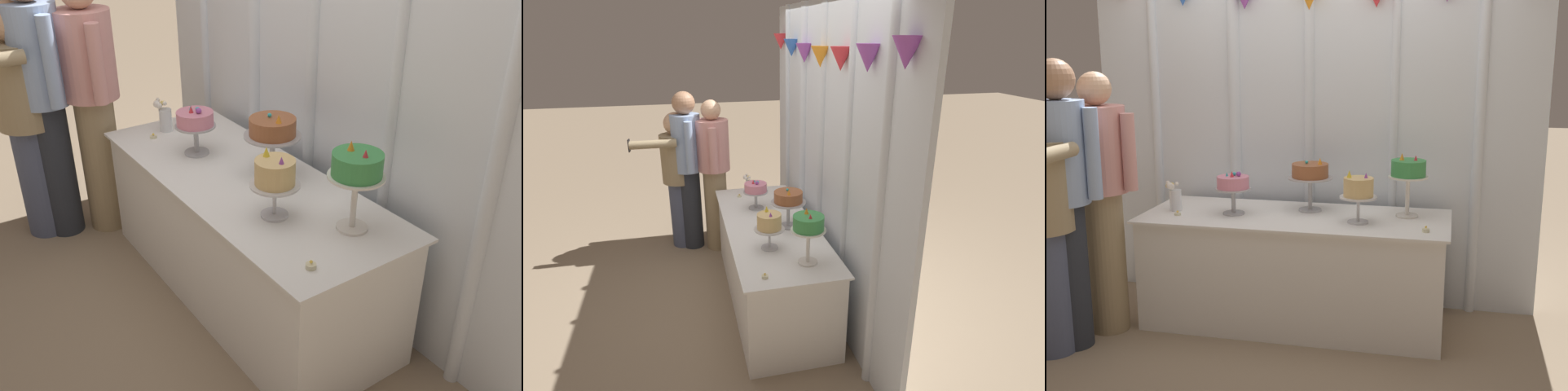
{
  "view_description": "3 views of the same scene",
  "coord_description": "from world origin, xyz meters",
  "views": [
    {
      "loc": [
        2.29,
        -1.34,
        2.09
      ],
      "look_at": [
        0.29,
        0.02,
        0.78
      ],
      "focal_mm": 39.83,
      "sensor_mm": 36.0,
      "label": 1
    },
    {
      "loc": [
        3.36,
        -0.59,
        2.29
      ],
      "look_at": [
        -0.05,
        0.24,
        0.97
      ],
      "focal_mm": 30.06,
      "sensor_mm": 36.0,
      "label": 2
    },
    {
      "loc": [
        0.96,
        -3.83,
        1.78
      ],
      "look_at": [
        0.07,
        0.13,
        0.86
      ],
      "focal_mm": 44.74,
      "sensor_mm": 36.0,
      "label": 3
    }
  ],
  "objects": [
    {
      "name": "ground_plane",
      "position": [
        0.0,
        0.0,
        0.0
      ],
      "size": [
        24.0,
        24.0,
        0.0
      ],
      "primitive_type": "plane",
      "color": "gray"
    },
    {
      "name": "draped_curtain",
      "position": [
        -0.01,
        0.57,
        1.33
      ],
      "size": [
        3.13,
        0.16,
        2.54
      ],
      "color": "silver",
      "rests_on": "ground_plane"
    },
    {
      "name": "cake_table",
      "position": [
        0.0,
        0.1,
        0.37
      ],
      "size": [
        1.97,
        0.76,
        0.73
      ],
      "color": "white",
      "rests_on": "ground_plane"
    },
    {
      "name": "cake_display_leftmost",
      "position": [
        -0.4,
        0.05,
        0.93
      ],
      "size": [
        0.23,
        0.23,
        0.29
      ],
      "color": "#B2B2B7",
      "rests_on": "cake_table"
    },
    {
      "name": "cake_display_midleft",
      "position": [
        0.07,
        0.24,
        0.98
      ],
      "size": [
        0.3,
        0.3,
        0.36
      ],
      "color": "#B2B2B7",
      "rests_on": "cake_table"
    },
    {
      "name": "cake_display_midright",
      "position": [
        0.42,
        0.01,
        0.94
      ],
      "size": [
        0.23,
        0.23,
        0.33
      ],
      "color": "silver",
      "rests_on": "cake_table"
    },
    {
      "name": "cake_display_rightmost",
      "position": [
        0.7,
        0.23,
        1.03
      ],
      "size": [
        0.25,
        0.25,
        0.41
      ],
      "color": "silver",
      "rests_on": "cake_table"
    },
    {
      "name": "flower_vase",
      "position": [
        -0.81,
        0.05,
        0.82
      ],
      "size": [
        0.09,
        0.1,
        0.21
      ],
      "color": "silver",
      "rests_on": "cake_table"
    },
    {
      "name": "tealight_far_left",
      "position": [
        -0.74,
        -0.06,
        0.74
      ],
      "size": [
        0.04,
        0.04,
        0.03
      ],
      "color": "beige",
      "rests_on": "cake_table"
    },
    {
      "name": "tealight_near_left",
      "position": [
        0.84,
        -0.11,
        0.75
      ],
      "size": [
        0.04,
        0.04,
        0.04
      ],
      "color": "beige",
      "rests_on": "cake_table"
    },
    {
      "name": "guest_man_pink_jacket",
      "position": [
        -1.15,
        -0.27,
        0.9
      ],
      "size": [
        0.51,
        0.36,
        1.65
      ],
      "color": "#9E8966",
      "rests_on": "ground_plane"
    },
    {
      "name": "guest_man_dark_suit",
      "position": [
        -1.24,
        -0.53,
        0.97
      ],
      "size": [
        0.47,
        0.34,
        1.73
      ],
      "color": "#282D38",
      "rests_on": "ground_plane"
    },
    {
      "name": "guest_girl_blue_dress",
      "position": [
        -1.31,
        -0.64,
        0.82
      ],
      "size": [
        0.52,
        0.64,
        1.51
      ],
      "color": "#4C5675",
      "rests_on": "ground_plane"
    }
  ]
}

